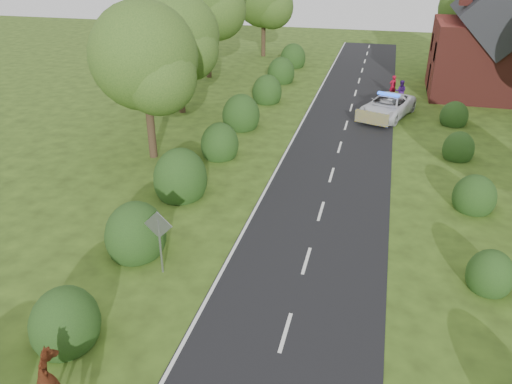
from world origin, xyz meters
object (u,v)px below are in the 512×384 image
(police_van, at_px, (387,106))
(pedestrian_purple, at_px, (401,91))
(road_sign, at_px, (159,233))
(pedestrian_red, at_px, (393,86))

(police_van, bearing_deg, pedestrian_purple, 96.56)
(road_sign, bearing_deg, pedestrian_purple, 71.01)
(road_sign, xyz_separation_m, pedestrian_purple, (8.37, 24.31, -0.82))
(road_sign, xyz_separation_m, pedestrian_red, (7.79, 25.69, -0.82))
(police_van, bearing_deg, road_sign, -90.73)
(police_van, height_order, pedestrian_purple, same)
(police_van, relative_size, pedestrian_red, 3.62)
(road_sign, distance_m, police_van, 21.82)
(police_van, relative_size, pedestrian_purple, 3.60)
(pedestrian_purple, bearing_deg, pedestrian_red, -66.19)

